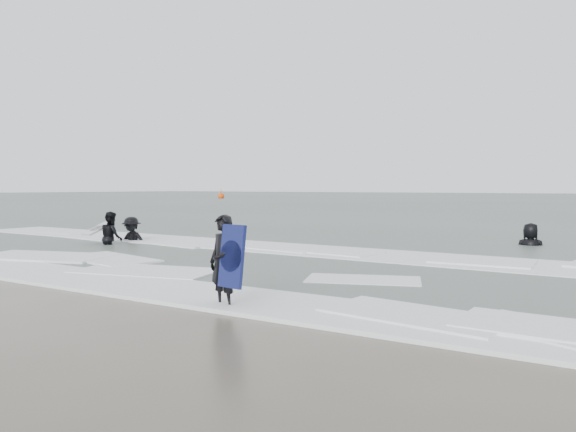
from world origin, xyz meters
The scene contains 8 objects.
ground centered at (0.00, 0.00, 0.00)m, with size 320.00×320.00×0.00m, color brown.
surfer_centre centered at (2.76, -1.08, 0.00)m, with size 0.54×0.36×1.49m, color black.
surfer_wading centered at (-6.21, 4.12, 0.00)m, with size 0.81×0.63×1.66m, color black.
surfer_breaker centered at (-6.45, 5.16, 0.00)m, with size 1.12×0.64×1.73m, color black.
surfer_right_far centered at (5.15, 11.12, 0.00)m, with size 0.94×0.61×1.91m, color black.
surf_foam centered at (0.00, 3.70, 0.04)m, with size 30.03×9.06×0.09m.
bodyboards centered at (1.51, 4.64, 0.50)m, with size 15.46×12.88×1.25m.
buoy centered at (-48.49, 60.07, 0.42)m, with size 1.00×1.00×1.65m.
Camera 1 is at (8.36, -7.82, 1.90)m, focal length 35.00 mm.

